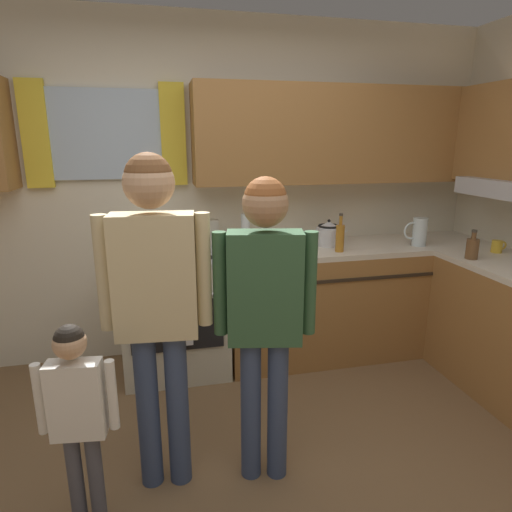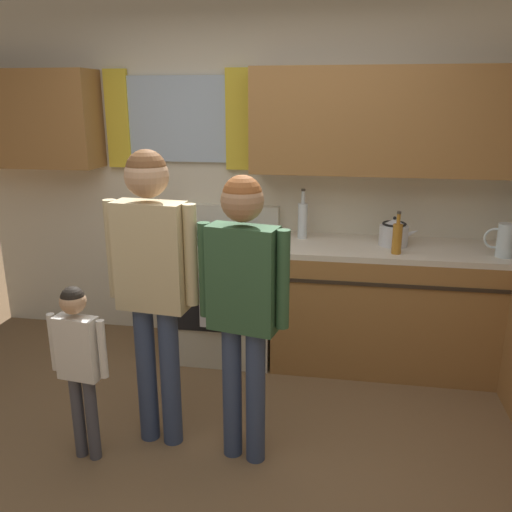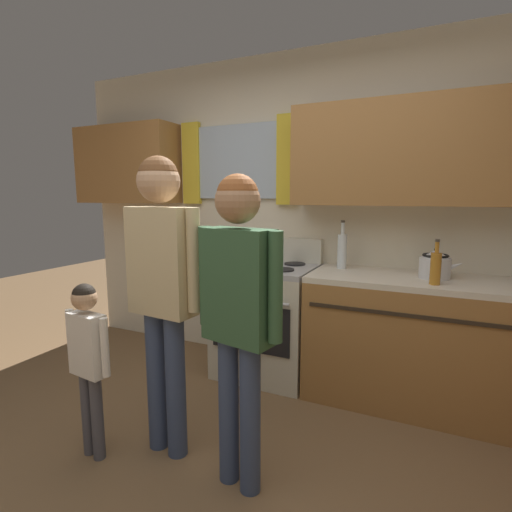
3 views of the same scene
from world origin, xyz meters
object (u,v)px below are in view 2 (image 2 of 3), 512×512
object	(u,v)px
stove_oven	(225,294)
bottle_tall_clear	(303,219)
stovetop_kettle	(394,232)
adult_holding_child	(152,268)
water_pitcher	(504,240)
adult_in_plaid	(243,290)
small_child	(78,354)
bottle_oil_amber	(397,238)

from	to	relation	value
stove_oven	bottle_tall_clear	world-z (taller)	bottle_tall_clear
stovetop_kettle	adult_holding_child	size ratio (longest dim) A/B	0.17
bottle_tall_clear	stovetop_kettle	bearing A→B (deg)	-8.07
water_pitcher	adult_in_plaid	size ratio (longest dim) A/B	0.14
bottle_tall_clear	adult_in_plaid	size ratio (longest dim) A/B	0.24
small_child	adult_holding_child	bearing A→B (deg)	32.05
bottle_oil_amber	stovetop_kettle	world-z (taller)	bottle_oil_amber
stovetop_kettle	adult_holding_child	bearing A→B (deg)	-138.26
stove_oven	bottle_tall_clear	distance (m)	0.82
water_pitcher	bottle_oil_amber	bearing A→B (deg)	-176.46
bottle_oil_amber	stovetop_kettle	distance (m)	0.21
stove_oven	small_child	bearing A→B (deg)	-108.62
stove_oven	adult_in_plaid	world-z (taller)	adult_in_plaid
bottle_oil_amber	small_child	xyz separation A→B (m)	(-1.68, -1.20, -0.39)
adult_in_plaid	stove_oven	bearing A→B (deg)	107.19
stove_oven	stovetop_kettle	bearing A→B (deg)	1.43
bottle_oil_amber	stovetop_kettle	xyz separation A→B (m)	(-0.00, 0.21, -0.01)
stovetop_kettle	small_child	xyz separation A→B (m)	(-1.68, -1.41, -0.37)
water_pitcher	adult_holding_child	world-z (taller)	adult_holding_child
stove_oven	adult_in_plaid	distance (m)	1.38
bottle_oil_amber	small_child	world-z (taller)	bottle_oil_amber
bottle_oil_amber	small_child	bearing A→B (deg)	-144.59
bottle_oil_amber	small_child	distance (m)	2.10
adult_holding_child	adult_in_plaid	world-z (taller)	adult_holding_child
adult_in_plaid	bottle_oil_amber	bearing A→B (deg)	51.42
bottle_oil_amber	adult_in_plaid	size ratio (longest dim) A/B	0.18
bottle_tall_clear	small_child	world-z (taller)	bottle_tall_clear
adult_holding_child	stove_oven	bearing A→B (deg)	84.18
stove_oven	water_pitcher	xyz separation A→B (m)	(1.90, -0.14, 0.54)
stove_oven	small_child	size ratio (longest dim) A/B	1.11
stove_oven	adult_in_plaid	xyz separation A→B (m)	(0.38, -1.23, 0.51)
stovetop_kettle	water_pitcher	size ratio (longest dim) A/B	1.24
stove_oven	bottle_tall_clear	size ratio (longest dim) A/B	3.00
bottle_oil_amber	adult_holding_child	world-z (taller)	adult_holding_child
bottle_oil_amber	water_pitcher	size ratio (longest dim) A/B	1.30
bottle_tall_clear	water_pitcher	bearing A→B (deg)	-11.08
stove_oven	adult_holding_child	world-z (taller)	adult_holding_child
adult_holding_child	adult_in_plaid	size ratio (longest dim) A/B	1.07
stovetop_kettle	small_child	distance (m)	2.22
stovetop_kettle	adult_holding_child	xyz separation A→B (m)	(-1.33, -1.19, 0.05)
adult_in_plaid	small_child	distance (m)	0.93
stove_oven	adult_holding_child	xyz separation A→B (m)	(-0.12, -1.16, 0.57)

